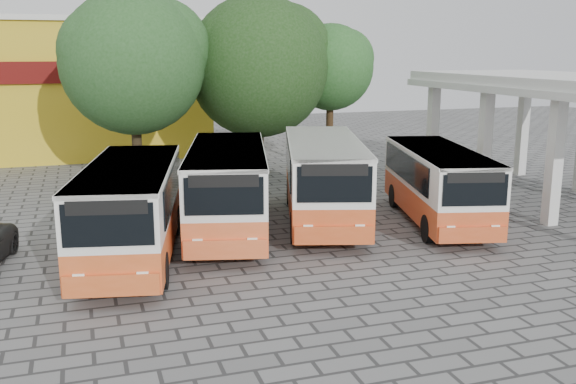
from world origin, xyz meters
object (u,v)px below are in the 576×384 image
object	(u,v)px
bus_far_left	(131,206)
bus_far_right	(438,181)
bus_centre_right	(324,175)
bus_centre_left	(228,184)

from	to	relation	value
bus_far_left	bus_far_right	xyz separation A→B (m)	(11.32, 0.91, -0.11)
bus_centre_right	bus_far_right	bearing A→B (deg)	-3.33
bus_far_left	bus_centre_right	world-z (taller)	bus_centre_right
bus_centre_right	bus_far_right	xyz separation A→B (m)	(4.04, -1.47, -0.19)
bus_far_right	bus_centre_left	bearing A→B (deg)	-173.82
bus_centre_left	bus_far_right	bearing A→B (deg)	5.91
bus_far_left	bus_far_right	world-z (taller)	bus_far_left
bus_far_left	bus_centre_left	bearing A→B (deg)	41.86
bus_centre_left	bus_far_right	world-z (taller)	bus_centre_left
bus_centre_right	bus_far_left	bearing A→B (deg)	-145.17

